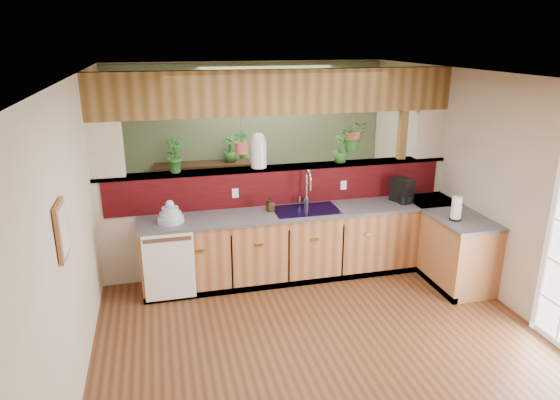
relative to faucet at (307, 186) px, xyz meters
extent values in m
cube|color=#55301A|center=(-0.31, -1.13, -1.16)|extent=(4.60, 7.00, 0.01)
cube|color=brown|center=(-0.31, -1.13, 1.44)|extent=(4.60, 7.00, 0.01)
cube|color=beige|center=(-0.31, 2.37, 0.14)|extent=(4.60, 0.02, 2.60)
cube|color=beige|center=(-2.61, -1.13, 0.14)|extent=(0.02, 7.00, 2.60)
cube|color=beige|center=(1.99, -1.13, 0.14)|extent=(0.02, 7.00, 2.60)
cube|color=beige|center=(-0.31, 0.22, -0.48)|extent=(4.60, 0.15, 1.35)
cube|color=#3E080B|center=(-0.31, 0.14, -0.03)|extent=(4.40, 0.02, 0.45)
cube|color=brown|center=(-0.31, 0.22, 0.21)|extent=(4.60, 0.21, 0.04)
cube|color=brown|center=(-0.31, 0.22, 1.17)|extent=(4.60, 0.15, 0.55)
cube|color=beige|center=(-2.41, 0.22, 0.54)|extent=(0.40, 0.15, 0.70)
cube|color=beige|center=(1.79, 0.22, 0.54)|extent=(0.40, 0.15, 0.70)
cube|color=brown|center=(1.39, 0.22, 0.14)|extent=(0.10, 0.10, 2.60)
cube|color=brown|center=(-0.31, 0.22, 0.21)|extent=(4.60, 0.21, 0.04)
cube|color=brown|center=(-0.31, 0.22, 1.17)|extent=(4.60, 0.15, 0.55)
cube|color=#566948|center=(-0.31, 2.35, 0.14)|extent=(4.55, 0.02, 2.55)
cube|color=#995C34|center=(-0.06, -0.15, -0.73)|extent=(4.10, 0.60, 0.86)
cube|color=#4A4A4F|center=(-0.06, -0.15, -0.28)|extent=(4.14, 0.64, 0.04)
cube|color=#995C34|center=(1.69, -0.59, -0.73)|extent=(0.60, 1.48, 0.86)
cube|color=#4A4A4F|center=(1.69, -0.59, -0.28)|extent=(0.64, 1.52, 0.04)
cube|color=#995C34|center=(1.69, -0.15, -0.73)|extent=(0.60, 0.60, 0.86)
cube|color=#4A4A4F|center=(1.69, -0.15, -0.28)|extent=(0.64, 0.64, 0.04)
cube|color=black|center=(-0.06, -0.42, -1.12)|extent=(4.10, 0.06, 0.08)
cube|color=black|center=(1.42, -0.59, -1.12)|extent=(0.06, 1.48, 0.08)
cube|color=white|center=(-1.79, -0.47, -0.71)|extent=(0.58, 0.02, 0.82)
cube|color=#B7B7B2|center=(-1.79, -0.48, -0.36)|extent=(0.54, 0.01, 0.05)
cube|color=black|center=(-0.06, -0.15, -0.27)|extent=(0.82, 0.50, 0.03)
cube|color=black|center=(-0.25, -0.15, -0.36)|extent=(0.34, 0.40, 0.16)
cube|color=black|center=(0.13, -0.15, -0.36)|extent=(0.34, 0.40, 0.16)
cube|color=#995C34|center=(-2.58, -1.93, 0.39)|extent=(0.03, 0.35, 0.45)
cube|color=silver|center=(-2.57, -1.93, 0.39)|extent=(0.01, 0.27, 0.37)
cylinder|color=#B7B7B2|center=(0.00, 0.05, -0.21)|extent=(0.07, 0.07, 0.10)
cylinder|color=#B7B7B2|center=(0.00, 0.05, -0.02)|extent=(0.02, 0.02, 0.29)
torus|color=#B7B7B2|center=(0.00, -0.03, 0.12)|extent=(0.21, 0.05, 0.21)
cylinder|color=#B7B7B2|center=(0.00, -0.12, 0.05)|extent=(0.02, 0.02, 0.12)
cylinder|color=#B7B7B2|center=(-0.09, 0.05, -0.19)|extent=(0.03, 0.03, 0.10)
cylinder|color=#A4B9D4|center=(-1.73, -0.19, -0.23)|extent=(0.31, 0.31, 0.07)
cylinder|color=#A4B9D4|center=(-1.73, -0.19, -0.16)|extent=(0.25, 0.25, 0.06)
cylinder|color=#A4B9D4|center=(-1.73, -0.19, -0.10)|extent=(0.19, 0.19, 0.06)
sphere|color=#A4B9D4|center=(-1.73, -0.19, -0.04)|extent=(0.10, 0.10, 0.10)
imported|color=#332312|center=(-0.51, -0.10, -0.17)|extent=(0.10, 0.10, 0.18)
cube|color=black|center=(1.26, -0.14, -0.10)|extent=(0.17, 0.28, 0.32)
cube|color=black|center=(1.26, -0.23, -0.21)|extent=(0.15, 0.11, 0.11)
cylinder|color=silver|center=(1.26, -0.20, -0.16)|extent=(0.08, 0.08, 0.08)
cylinder|color=black|center=(1.56, -0.93, -0.25)|extent=(0.14, 0.14, 0.02)
cylinder|color=#B7B7B2|center=(1.56, -0.93, -0.11)|extent=(0.02, 0.02, 0.31)
cylinder|color=white|center=(1.56, -0.93, -0.11)|extent=(0.12, 0.12, 0.27)
cylinder|color=silver|center=(-0.58, 0.22, 0.40)|extent=(0.20, 0.20, 0.33)
sphere|color=silver|center=(-0.58, 0.22, 0.58)|extent=(0.18, 0.18, 0.18)
imported|color=#23541D|center=(-1.60, 0.22, 0.44)|extent=(0.28, 0.26, 0.41)
imported|color=#23541D|center=(0.52, 0.22, 0.41)|extent=(0.24, 0.24, 0.36)
cylinder|color=brown|center=(-0.80, 0.22, 0.72)|extent=(0.01, 0.01, 0.34)
cylinder|color=brown|center=(-0.80, 0.22, 0.49)|extent=(0.16, 0.16, 0.14)
imported|color=#23541D|center=(-0.80, 0.22, 0.71)|extent=(0.22, 0.19, 0.35)
cylinder|color=brown|center=(0.68, 0.22, 0.74)|extent=(0.01, 0.01, 0.29)
cylinder|color=brown|center=(0.68, 0.22, 0.54)|extent=(0.18, 0.18, 0.16)
imported|color=#23541D|center=(0.68, 0.22, 0.77)|extent=(0.37, 0.32, 0.39)
cube|color=black|center=(-1.12, 2.12, -0.66)|extent=(1.56, 0.47, 1.03)
imported|color=#23541D|center=(-1.57, 2.12, 0.08)|extent=(0.24, 0.18, 0.44)
imported|color=#23541D|center=(-0.67, 2.12, 0.07)|extent=(0.28, 0.28, 0.42)
imported|color=#23541D|center=(0.90, 1.67, -0.76)|extent=(0.89, 0.83, 0.79)
camera|label=1|loc=(-1.81, -5.82, 1.82)|focal=32.00mm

